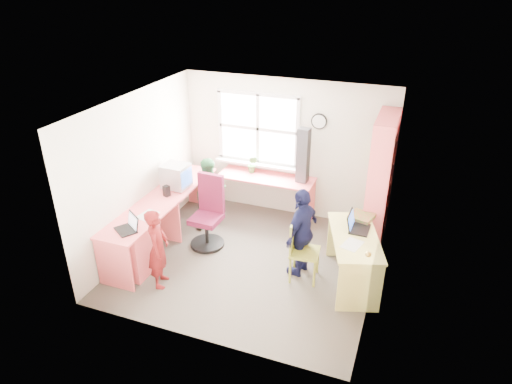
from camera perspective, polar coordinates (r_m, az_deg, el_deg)
room at (r=6.40m, az=-0.39°, el=0.75°), size 3.64×3.44×2.44m
l_desk at (r=7.00m, az=-11.67°, el=-4.52°), size 2.38×2.95×0.75m
right_desk at (r=6.38m, az=12.11°, el=-6.95°), size 0.97×1.42×0.75m
bookshelf at (r=7.15m, az=15.19°, el=0.72°), size 0.30×1.02×2.10m
swivel_chair at (r=7.16m, az=-5.96°, el=-2.96°), size 0.55×0.55×1.15m
wooden_chair at (r=6.38m, az=5.53°, el=-6.95°), size 0.43×0.43×0.91m
crt_monitor at (r=7.46m, az=-9.97°, el=1.98°), size 0.42×0.38×0.40m
laptop_left at (r=6.48m, az=-15.62°, el=-4.16°), size 0.41×0.39×0.22m
laptop_right at (r=6.41m, az=12.41°, el=-4.09°), size 0.30×0.36×0.24m
speaker_a at (r=7.26m, az=-11.12°, el=0.13°), size 0.11×0.11×0.17m
speaker_b at (r=7.76m, az=-8.86°, el=2.13°), size 0.11×0.11×0.18m
cd_tower at (r=7.50m, az=5.92°, el=4.55°), size 0.20×0.19×0.93m
game_box at (r=6.68m, az=13.06°, el=-3.05°), size 0.38×0.38×0.06m
paper_a at (r=6.80m, az=-13.40°, el=-2.82°), size 0.27×0.35×0.00m
paper_b at (r=6.08m, az=11.92°, el=-6.43°), size 0.29×0.36×0.00m
potted_plant at (r=7.91m, az=-0.44°, el=3.48°), size 0.19×0.16×0.32m
person_red at (r=6.32m, az=-12.14°, el=-6.92°), size 0.39×0.49×1.16m
person_green at (r=7.60m, az=-5.69°, el=-0.14°), size 0.68×0.74×1.22m
person_navy at (r=6.41m, az=5.75°, el=-5.00°), size 0.50×0.83×1.33m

